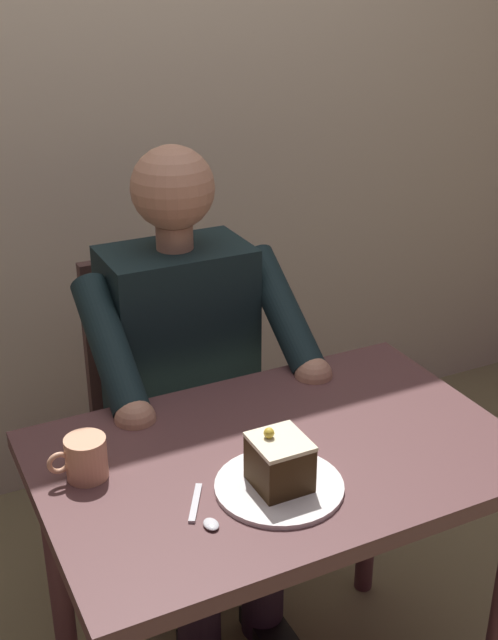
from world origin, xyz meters
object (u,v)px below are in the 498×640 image
(seated_person, at_px, (192,386))
(dining_table, at_px, (278,494))
(dessert_spoon, at_px, (204,514))
(coffee_cup, at_px, (85,457))
(cake_slice, at_px, (280,462))
(chair, at_px, (169,405))

(seated_person, bearing_deg, dining_table, 90.00)
(dessert_spoon, bearing_deg, coffee_cup, -53.82)
(dining_table, relative_size, dessert_spoon, 6.89)
(seated_person, distance_m, coffee_cup, 0.54)
(cake_slice, bearing_deg, seated_person, -96.02)
(cake_slice, height_order, dessert_spoon, cake_slice)
(chair, distance_m, coffee_cup, 0.72)
(seated_person, bearing_deg, dessert_spoon, 69.51)
(dining_table, bearing_deg, chair, -90.00)
(chair, relative_size, seated_person, 0.73)
(chair, distance_m, cake_slice, 0.80)
(seated_person, relative_size, cake_slice, 10.59)
(dining_table, bearing_deg, dessert_spoon, 29.53)
(dining_table, height_order, chair, chair)
(seated_person, relative_size, coffee_cup, 10.82)
(dining_table, distance_m, chair, 0.65)
(chair, bearing_deg, dessert_spoon, 73.92)
(dining_table, distance_m, cake_slice, 0.21)
(coffee_cup, bearing_deg, chair, -123.93)
(dining_table, xyz_separation_m, chair, (0.00, -0.63, -0.12))
(dining_table, bearing_deg, coffee_cup, -12.76)
(chair, height_order, coffee_cup, chair)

